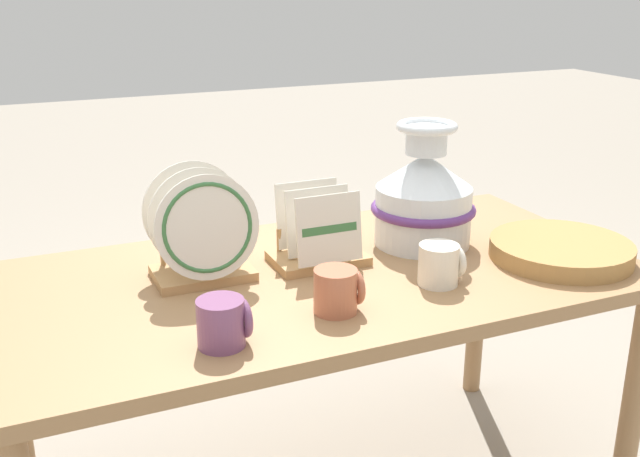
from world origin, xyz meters
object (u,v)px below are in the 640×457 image
object	(u,v)px
ceramic_vase	(424,196)
dish_rack_round_plates	(202,238)
mug_cream_glaze	(440,264)
dish_rack_square_plates	(318,242)
mug_plum_glaze	(223,322)
mug_terracotta_glaze	(338,290)
wicker_charger_stack	(561,250)

from	to	relation	value
ceramic_vase	dish_rack_round_plates	bearing A→B (deg)	-179.20
ceramic_vase	mug_cream_glaze	xyz separation A→B (m)	(-0.10, -0.25, -0.08)
dish_rack_square_plates	mug_plum_glaze	bearing A→B (deg)	-136.25
dish_rack_square_plates	mug_cream_glaze	bearing A→B (deg)	-48.53
dish_rack_round_plates	mug_cream_glaze	size ratio (longest dim) A/B	2.61
mug_terracotta_glaze	wicker_charger_stack	bearing A→B (deg)	4.93
dish_rack_round_plates	dish_rack_square_plates	world-z (taller)	dish_rack_round_plates
dish_rack_round_plates	mug_cream_glaze	xyz separation A→B (m)	(0.49, -0.24, -0.05)
wicker_charger_stack	dish_rack_square_plates	bearing A→B (deg)	159.10
wicker_charger_stack	mug_cream_glaze	world-z (taller)	mug_cream_glaze
mug_cream_glaze	mug_terracotta_glaze	size ratio (longest dim) A/B	1.00
mug_plum_glaze	mug_terracotta_glaze	size ratio (longest dim) A/B	1.00
dish_rack_square_plates	mug_terracotta_glaze	world-z (taller)	dish_rack_square_plates
dish_rack_round_plates	mug_cream_glaze	bearing A→B (deg)	-26.15
mug_cream_glaze	mug_terracotta_glaze	distance (m)	0.28
dish_rack_round_plates	mug_plum_glaze	bearing A→B (deg)	-98.59
mug_plum_glaze	mug_terracotta_glaze	distance (m)	0.27
dish_rack_round_plates	wicker_charger_stack	bearing A→B (deg)	-14.82
ceramic_vase	mug_cream_glaze	world-z (taller)	ceramic_vase
dish_rack_square_plates	mug_cream_glaze	size ratio (longest dim) A/B	2.24
dish_rack_round_plates	wicker_charger_stack	size ratio (longest dim) A/B	0.75
mug_cream_glaze	dish_rack_square_plates	bearing A→B (deg)	131.47
ceramic_vase	mug_terracotta_glaze	bearing A→B (deg)	-142.60
dish_rack_round_plates	dish_rack_square_plates	xyz separation A→B (m)	(0.28, -0.01, -0.05)
wicker_charger_stack	mug_plum_glaze	xyz separation A→B (m)	(-0.90, -0.10, 0.02)
ceramic_vase	dish_rack_square_plates	bearing A→B (deg)	-176.77
dish_rack_round_plates	mug_terracotta_glaze	bearing A→B (deg)	-52.77
mug_plum_glaze	mug_cream_glaze	size ratio (longest dim) A/B	1.00
dish_rack_square_plates	wicker_charger_stack	world-z (taller)	dish_rack_square_plates
dish_rack_square_plates	mug_terracotta_glaze	size ratio (longest dim) A/B	2.24
mug_cream_glaze	mug_terracotta_glaze	bearing A→B (deg)	-171.76
dish_rack_round_plates	mug_terracotta_glaze	distance (m)	0.35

